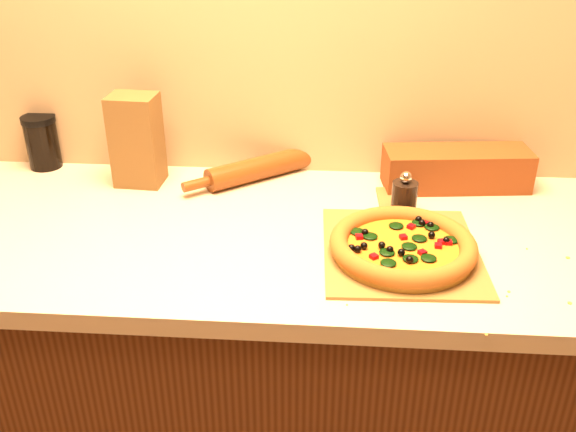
% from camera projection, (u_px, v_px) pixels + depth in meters
% --- Properties ---
extents(cabinet, '(2.80, 0.65, 0.86)m').
position_uv_depth(cabinet, '(261.00, 388.00, 1.64)').
color(cabinet, '#45220E').
rests_on(cabinet, ground).
extents(countertop, '(2.84, 0.68, 0.04)m').
position_uv_depth(countertop, '(257.00, 236.00, 1.43)').
color(countertop, beige).
rests_on(countertop, cabinet).
extents(pizza_peel, '(0.33, 0.48, 0.01)m').
position_uv_depth(pizza_peel, '(400.00, 247.00, 1.34)').
color(pizza_peel, brown).
rests_on(pizza_peel, countertop).
extents(pizza, '(0.30, 0.30, 0.04)m').
position_uv_depth(pizza, '(403.00, 246.00, 1.30)').
color(pizza, '#AC742B').
rests_on(pizza, pizza_peel).
extents(pepper_grinder, '(0.06, 0.06, 0.11)m').
position_uv_depth(pepper_grinder, '(404.00, 198.00, 1.46)').
color(pepper_grinder, black).
rests_on(pepper_grinder, countertop).
extents(rolling_pin, '(0.36, 0.28, 0.06)m').
position_uv_depth(rolling_pin, '(261.00, 168.00, 1.64)').
color(rolling_pin, '#5E2D10').
rests_on(rolling_pin, countertop).
extents(bread_bag, '(0.37, 0.15, 0.10)m').
position_uv_depth(bread_bag, '(456.00, 169.00, 1.59)').
color(bread_bag, maroon).
rests_on(bread_bag, countertop).
extents(paper_bag, '(0.12, 0.10, 0.23)m').
position_uv_depth(paper_bag, '(137.00, 140.00, 1.58)').
color(paper_bag, brown).
rests_on(paper_bag, countertop).
extents(dark_jar, '(0.09, 0.09, 0.14)m').
position_uv_depth(dark_jar, '(42.00, 142.00, 1.69)').
color(dark_jar, black).
rests_on(dark_jar, countertop).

